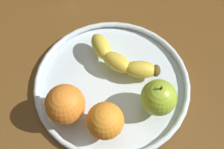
{
  "coord_description": "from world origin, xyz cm",
  "views": [
    {
      "loc": [
        19.41,
        -25.93,
        59.67
      ],
      "look_at": [
        0.0,
        0.0,
        4.8
      ],
      "focal_mm": 50.02,
      "sensor_mm": 36.0,
      "label": 1
    }
  ],
  "objects": [
    {
      "name": "banana",
      "position": [
        -1.1,
        4.65,
        3.63
      ],
      "size": [
        18.52,
        7.01,
        3.67
      ],
      "rotation": [
        0.0,
        0.0,
        0.03
      ],
      "color": "yellow",
      "rests_on": "fruit_bowl"
    },
    {
      "name": "apple",
      "position": [
        10.56,
        0.97,
        5.39
      ],
      "size": [
        7.18,
        7.18,
        7.98
      ],
      "color": "#98BC2F",
      "rests_on": "fruit_bowl"
    },
    {
      "name": "fruit_bowl",
      "position": [
        0.0,
        0.0,
        0.92
      ],
      "size": [
        33.51,
        33.51,
        1.8
      ],
      "color": "silver",
      "rests_on": "ground_plane"
    },
    {
      "name": "orange_front_left",
      "position": [
        -2.9,
        -11.06,
        5.71
      ],
      "size": [
        7.81,
        7.81,
        7.81
      ],
      "primitive_type": "sphere",
      "color": "orange",
      "rests_on": "fruit_bowl"
    },
    {
      "name": "ground_plane",
      "position": [
        0.0,
        0.0,
        -2.0
      ],
      "size": [
        113.08,
        113.08,
        4.0
      ],
      "primitive_type": "cube",
      "color": "brown"
    },
    {
      "name": "orange_back_left",
      "position": [
        5.18,
        -9.05,
        5.38
      ],
      "size": [
        7.16,
        7.16,
        7.16
      ],
      "primitive_type": "sphere",
      "color": "orange",
      "rests_on": "fruit_bowl"
    }
  ]
}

